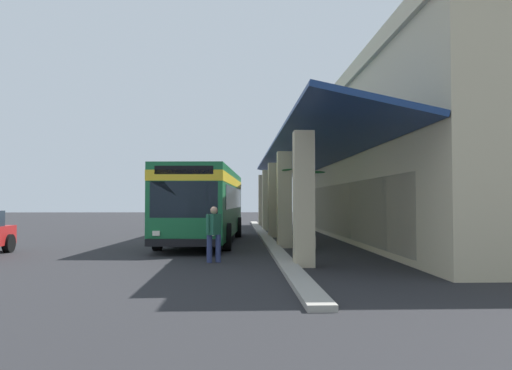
# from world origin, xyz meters

# --- Properties ---
(ground) EXTENTS (120.00, 120.00, 0.00)m
(ground) POSITION_xyz_m (0.00, 8.00, 0.00)
(ground) COLOR #262628
(curb_strip) EXTENTS (33.23, 0.50, 0.12)m
(curb_strip) POSITION_xyz_m (-2.23, 3.55, 0.06)
(curb_strip) COLOR #9E998E
(curb_strip) RESTS_ON ground
(plaza_building) EXTENTS (27.99, 15.99, 7.36)m
(plaza_building) POSITION_xyz_m (-2.23, 13.17, 3.69)
(plaza_building) COLOR #C6B793
(plaza_building) RESTS_ON ground
(transit_bus) EXTENTS (11.34, 3.27, 3.34)m
(transit_bus) POSITION_xyz_m (0.63, 0.77, 1.85)
(transit_bus) COLOR #196638
(transit_bus) RESTS_ON ground
(pedestrian) EXTENTS (0.56, 0.43, 1.63)m
(pedestrian) POSITION_xyz_m (7.79, 1.49, 0.91)
(pedestrian) COLOR navy
(pedestrian) RESTS_ON ground
(potted_palm) EXTENTS (1.84, 1.76, 3.09)m
(potted_palm) POSITION_xyz_m (3.36, 4.72, 0.81)
(potted_palm) COLOR gray
(potted_palm) RESTS_ON ground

